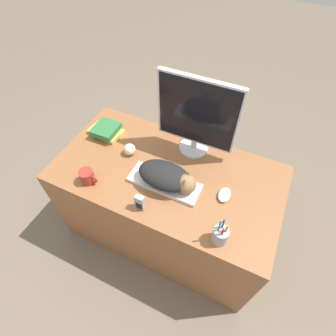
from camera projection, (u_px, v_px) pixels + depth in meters
ground_plane at (146, 268)px, 1.94m from camera, size 12.00×12.00×0.00m
desk at (167, 204)px, 1.87m from camera, size 1.38×0.74×0.73m
keyboard at (165, 183)px, 1.52m from camera, size 0.42×0.15×0.02m
cat at (168, 177)px, 1.45m from camera, size 0.34×0.19×0.13m
monitor at (197, 115)px, 1.49m from camera, size 0.48×0.19×0.51m
computer_mouse at (224, 195)px, 1.46m from camera, size 0.07×0.11×0.03m
coffee_mug at (88, 177)px, 1.51m from camera, size 0.11×0.08×0.09m
pen_cup at (220, 235)px, 1.27m from camera, size 0.08×0.08×0.20m
baseball at (130, 149)px, 1.65m from camera, size 0.08×0.08×0.08m
phone at (140, 202)px, 1.39m from camera, size 0.05×0.03×0.10m
book_stack at (106, 130)px, 1.77m from camera, size 0.23×0.17×0.07m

